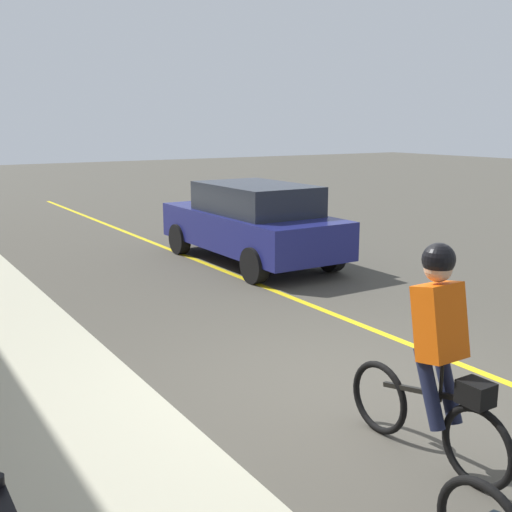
% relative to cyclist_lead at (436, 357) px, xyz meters
% --- Properties ---
extents(ground_plane, '(80.00, 80.00, 0.00)m').
position_rel_cyclist_lead_xyz_m(ground_plane, '(1.64, -0.32, -0.91)').
color(ground_plane, '#49463D').
extents(lane_line_centre, '(36.00, 0.12, 0.01)m').
position_rel_cyclist_lead_xyz_m(lane_line_centre, '(1.64, -1.92, -0.91)').
color(lane_line_centre, yellow).
rests_on(lane_line_centre, ground).
extents(cyclist_lead, '(1.71, 0.36, 1.83)m').
position_rel_cyclist_lead_xyz_m(cyclist_lead, '(0.00, 0.00, 0.00)').
color(cyclist_lead, black).
rests_on(cyclist_lead, ground).
extents(patrol_sedan, '(4.40, 1.92, 1.58)m').
position_rel_cyclist_lead_xyz_m(patrol_sedan, '(7.19, -2.76, -0.09)').
color(patrol_sedan, navy).
rests_on(patrol_sedan, ground).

